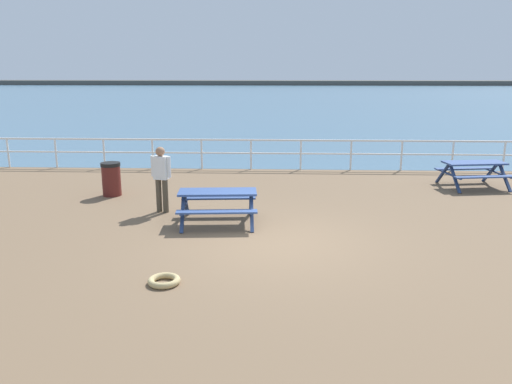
{
  "coord_description": "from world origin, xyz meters",
  "views": [
    {
      "loc": [
        0.06,
        -10.12,
        3.56
      ],
      "look_at": [
        -0.42,
        1.09,
        0.8
      ],
      "focal_mm": 35.69,
      "sensor_mm": 36.0,
      "label": 1
    }
  ],
  "objects_px": {
    "picnic_table_mid_centre": "(474,168)",
    "visitor": "(161,175)",
    "litter_bin": "(111,179)",
    "picnic_table_near_left": "(218,199)"
  },
  "relations": [
    {
      "from": "picnic_table_mid_centre",
      "to": "visitor",
      "type": "distance_m",
      "value": 9.38
    },
    {
      "from": "picnic_table_mid_centre",
      "to": "litter_bin",
      "type": "xyz_separation_m",
      "value": [
        -10.65,
        -1.51,
        -0.1
      ]
    },
    {
      "from": "picnic_table_mid_centre",
      "to": "visitor",
      "type": "bearing_deg",
      "value": -169.06
    },
    {
      "from": "visitor",
      "to": "litter_bin",
      "type": "height_order",
      "value": "visitor"
    },
    {
      "from": "litter_bin",
      "to": "visitor",
      "type": "bearing_deg",
      "value": -41.87
    },
    {
      "from": "picnic_table_near_left",
      "to": "litter_bin",
      "type": "relative_size",
      "value": 2.01
    },
    {
      "from": "picnic_table_near_left",
      "to": "litter_bin",
      "type": "bearing_deg",
      "value": 138.59
    },
    {
      "from": "picnic_table_near_left",
      "to": "visitor",
      "type": "xyz_separation_m",
      "value": [
        -1.51,
        0.87,
        0.36
      ]
    },
    {
      "from": "picnic_table_mid_centre",
      "to": "litter_bin",
      "type": "height_order",
      "value": "litter_bin"
    },
    {
      "from": "picnic_table_near_left",
      "to": "litter_bin",
      "type": "xyz_separation_m",
      "value": [
        -3.32,
        2.5,
        -0.1
      ]
    }
  ]
}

